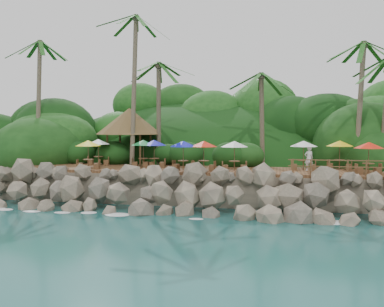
# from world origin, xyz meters

# --- Properties ---
(ground) EXTENTS (140.00, 140.00, 0.00)m
(ground) POSITION_xyz_m (0.00, 0.00, 0.00)
(ground) COLOR #19514F
(ground) RESTS_ON ground
(land_base) EXTENTS (32.00, 25.20, 2.10)m
(land_base) POSITION_xyz_m (0.00, 16.00, 1.05)
(land_base) COLOR gray
(land_base) RESTS_ON ground
(jungle_hill) EXTENTS (44.80, 28.00, 15.40)m
(jungle_hill) POSITION_xyz_m (0.00, 23.50, 0.00)
(jungle_hill) COLOR #143811
(jungle_hill) RESTS_ON ground
(seawall) EXTENTS (29.00, 4.00, 2.30)m
(seawall) POSITION_xyz_m (0.00, 2.00, 1.15)
(seawall) COLOR gray
(seawall) RESTS_ON ground
(terrace) EXTENTS (26.00, 5.00, 0.20)m
(terrace) POSITION_xyz_m (0.00, 6.00, 2.20)
(terrace) COLOR brown
(terrace) RESTS_ON land_base
(jungle_foliage) EXTENTS (44.00, 16.00, 12.00)m
(jungle_foliage) POSITION_xyz_m (0.00, 15.00, 0.00)
(jungle_foliage) COLOR #143811
(jungle_foliage) RESTS_ON ground
(foam_line) EXTENTS (25.20, 0.80, 0.06)m
(foam_line) POSITION_xyz_m (0.00, 0.30, 0.03)
(foam_line) COLOR white
(foam_line) RESTS_ON ground
(palms) EXTENTS (33.40, 7.28, 13.25)m
(palms) POSITION_xyz_m (1.26, 8.86, 11.36)
(palms) COLOR brown
(palms) RESTS_ON ground
(palapa) EXTENTS (5.56, 5.56, 4.60)m
(palapa) POSITION_xyz_m (-6.16, 9.87, 5.79)
(palapa) COLOR brown
(palapa) RESTS_ON ground
(dining_clusters) EXTENTS (21.52, 5.10, 2.06)m
(dining_clusters) POSITION_xyz_m (1.21, 5.81, 4.01)
(dining_clusters) COLOR brown
(dining_clusters) RESTS_ON terrace
(railing) EXTENTS (6.10, 0.10, 1.00)m
(railing) POSITION_xyz_m (9.78, 3.65, 2.91)
(railing) COLOR brown
(railing) RESTS_ON terrace
(waiter) EXTENTS (0.73, 0.61, 1.70)m
(waiter) POSITION_xyz_m (8.17, 6.18, 3.15)
(waiter) COLOR silver
(waiter) RESTS_ON terrace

